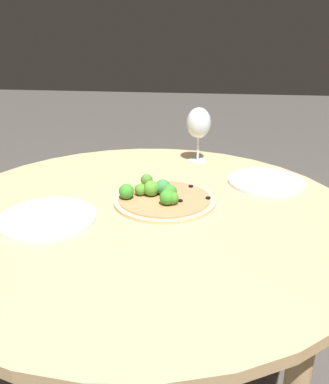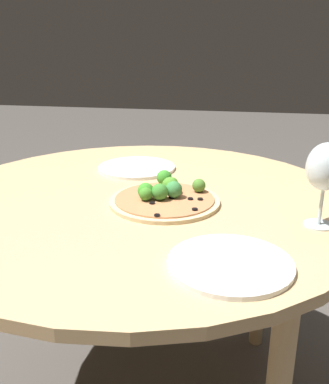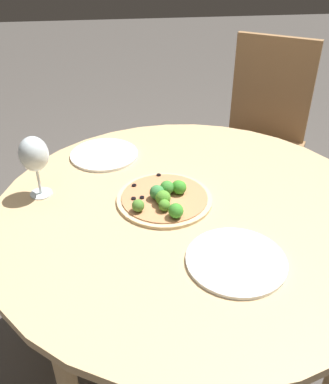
{
  "view_description": "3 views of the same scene",
  "coord_description": "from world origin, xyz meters",
  "px_view_note": "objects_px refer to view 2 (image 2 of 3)",
  "views": [
    {
      "loc": [
        1.01,
        0.17,
        1.19
      ],
      "look_at": [
        -0.07,
        0.05,
        0.74
      ],
      "focal_mm": 40.0,
      "sensor_mm": 36.0,
      "label": 1
    },
    {
      "loc": [
        -0.25,
        1.05,
        1.11
      ],
      "look_at": [
        -0.07,
        0.05,
        0.74
      ],
      "focal_mm": 40.0,
      "sensor_mm": 36.0,
      "label": 2
    },
    {
      "loc": [
        -0.19,
        -0.99,
        1.43
      ],
      "look_at": [
        -0.07,
        0.05,
        0.74
      ],
      "focal_mm": 40.0,
      "sensor_mm": 36.0,
      "label": 3
    }
  ],
  "objects_px": {
    "wine_glass": "(326,168)",
    "plate_near": "(230,263)",
    "pizza": "(165,196)",
    "plate_far": "(137,168)"
  },
  "relations": [
    {
      "from": "wine_glass",
      "to": "plate_near",
      "type": "bearing_deg",
      "value": 49.11
    },
    {
      "from": "pizza",
      "to": "plate_near",
      "type": "relative_size",
      "value": 1.21
    },
    {
      "from": "pizza",
      "to": "wine_glass",
      "type": "xyz_separation_m",
      "value": [
        -0.37,
        0.09,
        0.12
      ]
    },
    {
      "from": "wine_glass",
      "to": "plate_far",
      "type": "relative_size",
      "value": 0.77
    },
    {
      "from": "pizza",
      "to": "plate_far",
      "type": "height_order",
      "value": "pizza"
    },
    {
      "from": "pizza",
      "to": "plate_far",
      "type": "bearing_deg",
      "value": -62.64
    },
    {
      "from": "pizza",
      "to": "wine_glass",
      "type": "relative_size",
      "value": 1.48
    },
    {
      "from": "plate_near",
      "to": "plate_far",
      "type": "bearing_deg",
      "value": -61.14
    },
    {
      "from": "wine_glass",
      "to": "pizza",
      "type": "bearing_deg",
      "value": -13.11
    },
    {
      "from": "plate_near",
      "to": "plate_far",
      "type": "xyz_separation_m",
      "value": [
        0.32,
        -0.58,
        0.0
      ]
    }
  ]
}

